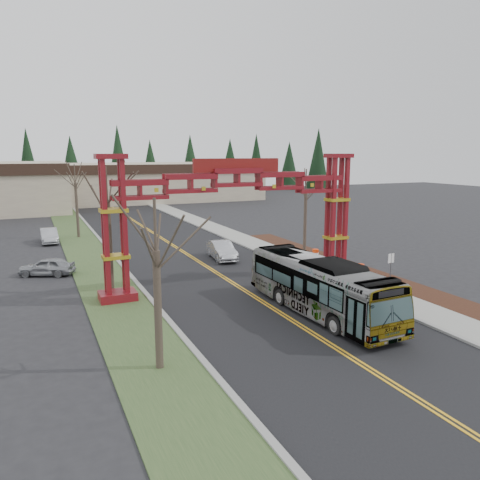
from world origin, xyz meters
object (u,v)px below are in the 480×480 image
silver_sedan (222,250)px  bare_tree_median_mid (107,202)px  bare_tree_right_far (306,191)px  barrel_mid (336,263)px  transit_bus (320,286)px  street_sign (391,263)px  bare_tree_median_far (75,183)px  barrel_south (360,271)px  retail_building_east (155,181)px  parked_car_far_a (49,236)px  gateway_arch (237,199)px  bare_tree_median_near (156,251)px  barrel_north (315,255)px  parked_car_near_a (47,267)px

silver_sedan → bare_tree_median_mid: bare_tree_median_mid is taller
bare_tree_right_far → barrel_mid: (-0.85, -6.08, -5.16)m
transit_bus → street_sign: size_ratio=4.98×
bare_tree_median_far → barrel_south: bearing=-56.8°
retail_building_east → bare_tree_median_mid: (-18.00, -59.73, 2.35)m
parked_car_far_a → gateway_arch: bearing=-65.1°
gateway_arch → silver_sedan: gateway_arch is taller
retail_building_east → barrel_south: retail_building_east is taller
transit_bus → bare_tree_median_near: 11.02m
bare_tree_median_far → silver_sedan: bearing=-57.5°
bare_tree_median_far → barrel_north: bearing=-49.1°
gateway_arch → bare_tree_median_mid: bearing=164.5°
gateway_arch → barrel_mid: gateway_arch is taller
bare_tree_median_near → gateway_arch: bearing=51.5°
gateway_arch → silver_sedan: 9.82m
barrel_north → bare_tree_median_mid: bearing=-173.2°
gateway_arch → bare_tree_median_near: bearing=-128.5°
barrel_mid → bare_tree_median_near: bearing=-146.4°
bare_tree_median_near → bare_tree_median_far: (0.00, 34.02, 0.79)m
parked_car_far_a → barrel_north: parked_car_far_a is taller
bare_tree_right_far → parked_car_near_a: bearing=177.6°
silver_sedan → parked_car_far_a: (-13.13, 14.03, -0.04)m
retail_building_east → parked_car_far_a: 45.16m
parked_car_near_a → bare_tree_median_mid: bare_tree_median_mid is taller
silver_sedan → bare_tree_median_near: bare_tree_median_near is taller
gateway_arch → barrel_north: (9.10, 4.25, -5.49)m
bare_tree_median_mid → bare_tree_right_far: bare_tree_median_mid is taller
silver_sedan → bare_tree_median_mid: 12.74m
street_sign → barrel_mid: 5.86m
barrel_mid → bare_tree_right_far: bearing=82.0°
bare_tree_median_far → bare_tree_right_far: 24.44m
bare_tree_median_near → silver_sedan: bearing=60.8°
bare_tree_right_far → bare_tree_median_far: bearing=137.4°
street_sign → barrel_mid: street_sign is taller
bare_tree_right_far → barrel_south: (-1.08, -9.28, -5.09)m
retail_building_east → silver_sedan: (-7.87, -53.91, -2.74)m
transit_bus → barrel_mid: size_ratio=12.34×
bare_tree_median_near → street_sign: bare_tree_median_near is taller
street_sign → barrel_north: street_sign is taller
barrel_mid → transit_bus: bearing=-130.8°
bare_tree_median_near → bare_tree_median_far: bearing=90.0°
bare_tree_right_far → barrel_north: size_ratio=7.61×
parked_car_near_a → parked_car_far_a: 13.74m
barrel_mid → street_sign: bearing=-87.4°
retail_building_east → silver_sedan: bearing=-98.3°
retail_building_east → bare_tree_median_mid: bare_tree_median_mid is taller
transit_bus → barrel_south: bearing=34.2°
bare_tree_median_far → barrel_south: size_ratio=7.36×
parked_car_near_a → bare_tree_right_far: bearing=111.1°
retail_building_east → parked_car_far_a: size_ratio=8.52×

